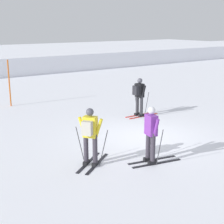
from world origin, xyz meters
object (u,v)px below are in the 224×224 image
at_px(skier_purple, 151,133).
at_px(skier_yellow, 90,134).
at_px(skier_black, 139,95).
at_px(trail_marker_pole, 9,83).

xyz_separation_m(skier_purple, skier_yellow, (-1.56, 0.84, 0.04)).
distance_m(skier_black, skier_purple, 5.19).
height_order(skier_purple, trail_marker_pole, trail_marker_pole).
relative_size(skier_black, skier_purple, 1.00).
bearing_deg(trail_marker_pole, skier_black, -52.15).
bearing_deg(skier_black, skier_purple, -125.63).
relative_size(skier_purple, skier_yellow, 1.00).
bearing_deg(trail_marker_pole, skier_purple, -83.88).
xyz_separation_m(skier_black, trail_marker_pole, (-4.03, 5.18, 0.20)).
relative_size(skier_purple, trail_marker_pole, 0.74).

